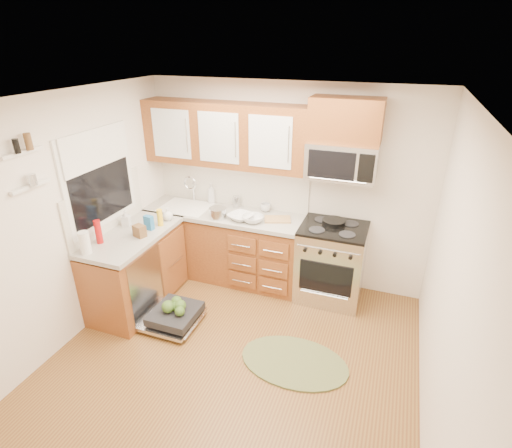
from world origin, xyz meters
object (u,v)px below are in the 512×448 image
at_px(dishwasher, 173,316).
at_px(cutting_board, 278,219).
at_px(sink, 186,216).
at_px(skillet, 334,222).
at_px(rug, 294,362).
at_px(range, 331,263).
at_px(upper_cabinets, 225,135).
at_px(stock_pot, 218,213).
at_px(paper_towel_roll, 85,243).
at_px(bowl_a, 240,217).
at_px(cup, 266,207).
at_px(microwave, 342,161).
at_px(bowl_b, 253,219).

xyz_separation_m(dishwasher, cutting_board, (0.86, 1.14, 0.84)).
distance_m(sink, skillet, 1.92).
bearing_deg(rug, cutting_board, 114.98).
bearing_deg(skillet, range, -76.15).
distance_m(upper_cabinets, cutting_board, 1.19).
bearing_deg(rug, sink, 145.96).
distance_m(stock_pot, paper_towel_roll, 1.55).
xyz_separation_m(rug, skillet, (0.08, 1.33, 0.97)).
bearing_deg(bowl_a, stock_pot, -170.05).
height_order(range, stock_pot, stock_pot).
height_order(sink, cutting_board, cutting_board).
height_order(sink, stock_pot, stock_pot).
height_order(range, dishwasher, range).
height_order(skillet, cup, cup).
xyz_separation_m(upper_cabinets, microwave, (1.41, -0.02, -0.18)).
relative_size(sink, cutting_board, 1.98).
bearing_deg(rug, stock_pot, 140.19).
xyz_separation_m(paper_towel_roll, bowl_a, (1.17, 1.31, -0.08)).
relative_size(range, bowl_a, 3.32).
distance_m(dishwasher, rug, 1.45).
relative_size(skillet, bowl_b, 1.06).
height_order(stock_pot, cutting_board, stock_pot).
relative_size(sink, bowl_b, 2.44).
distance_m(upper_cabinets, sink, 1.21).
relative_size(upper_cabinets, paper_towel_roll, 8.64).
xyz_separation_m(range, bowl_a, (-1.11, -0.12, 0.49)).
relative_size(dishwasher, rug, 0.65).
bearing_deg(microwave, stock_pot, -168.14).
bearing_deg(stock_pot, microwave, 11.86).
distance_m(upper_cabinets, range, 1.99).
xyz_separation_m(sink, skillet, (1.91, 0.10, 0.18)).
bearing_deg(sink, stock_pot, -16.64).
bearing_deg(sink, bowl_b, -7.50).
bearing_deg(bowl_b, rug, -52.58).
distance_m(paper_towel_roll, bowl_b, 1.86).
relative_size(range, microwave, 1.25).
xyz_separation_m(skillet, bowl_b, (-0.92, -0.23, -0.01)).
relative_size(rug, bowl_a, 3.76).
distance_m(microwave, dishwasher, 2.55).
bearing_deg(bowl_b, sink, 172.50).
distance_m(cutting_board, paper_towel_roll, 2.15).
relative_size(cutting_board, paper_towel_roll, 1.32).
bearing_deg(cutting_board, cup, 137.04).
relative_size(upper_cabinets, stock_pot, 9.53).
distance_m(upper_cabinets, paper_towel_roll, 1.99).
bearing_deg(rug, paper_towel_roll, -175.14).
relative_size(stock_pot, bowl_b, 0.84).
xyz_separation_m(upper_cabinets, skillet, (1.38, -0.06, -0.90)).
xyz_separation_m(stock_pot, paper_towel_roll, (-0.89, -1.26, 0.05)).
distance_m(rug, stock_pot, 1.94).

